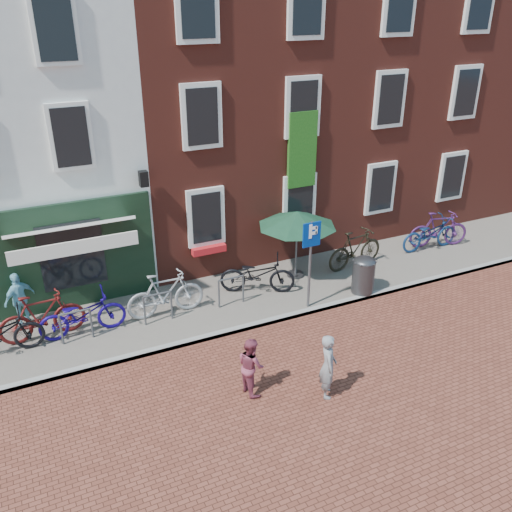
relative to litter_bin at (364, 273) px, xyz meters
name	(u,v)px	position (x,y,z in m)	size (l,w,h in m)	color
ground	(232,335)	(-4.10, -0.30, -0.69)	(80.00, 80.00, 0.00)	brown
sidewalk	(244,297)	(-3.10, 1.20, -0.64)	(24.00, 3.00, 0.10)	slate
building_brick_mid	(202,84)	(-2.10, 6.70, 4.31)	(6.00, 8.00, 10.00)	maroon
building_brick_right	(355,74)	(3.90, 6.70, 4.31)	(6.00, 8.00, 10.00)	maroon
filler_right	(483,78)	(10.40, 6.70, 3.81)	(7.00, 8.00, 9.00)	maroon
litter_bin	(364,273)	(0.00, 0.00, 0.00)	(0.62, 0.62, 1.14)	#3A3A3C
parking_sign	(311,250)	(-1.78, -0.06, 1.09)	(0.50, 0.08, 2.44)	#4C4C4F
parasol	(297,216)	(-1.23, 1.64, 1.31)	(2.28, 2.28, 2.14)	#4C4C4F
woman	(328,366)	(-3.16, -3.21, 0.04)	(0.53, 0.35, 1.46)	gray
boy	(251,366)	(-4.55, -2.43, -0.04)	(0.63, 0.49, 1.31)	#8A384B
cafe_person	(20,299)	(-8.72, 2.30, 0.12)	(0.83, 0.34, 1.41)	#82C9DC
bicycle_1	(42,316)	(-8.31, 1.38, 0.02)	(0.57, 2.01, 1.21)	#5D1413
bicycle_2	(82,314)	(-7.41, 1.15, -0.04)	(0.72, 2.08, 1.09)	#150665
bicycle_3	(165,294)	(-5.32, 1.16, 0.02)	(0.57, 2.01, 1.21)	#97989A
bicycle_4	(257,274)	(-2.67, 1.25, -0.04)	(0.72, 2.08, 1.09)	black
bicycle_5	(355,249)	(0.69, 1.40, 0.02)	(0.57, 2.01, 1.21)	black
bicycle_6	(430,234)	(3.61, 1.45, -0.04)	(0.72, 2.08, 1.09)	navy
bicycle_7	(439,229)	(4.03, 1.50, 0.02)	(0.57, 2.01, 1.21)	#431C4F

